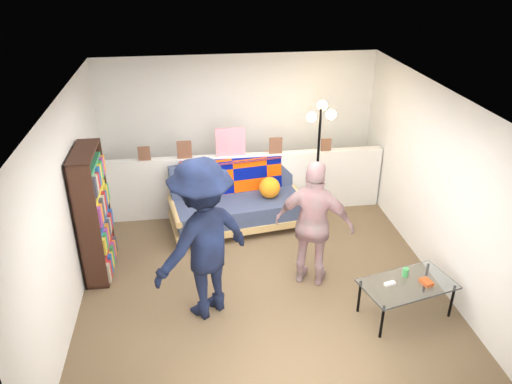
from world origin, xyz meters
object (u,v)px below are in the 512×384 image
at_px(bookshelf, 94,218).
at_px(person_right, 314,225).
at_px(floor_lamp, 320,138).
at_px(futon_sofa, 238,201).
at_px(person_left, 203,240).
at_px(coffee_table, 408,285).

height_order(bookshelf, person_right, bookshelf).
bearing_deg(floor_lamp, futon_sofa, -174.67).
distance_m(floor_lamp, person_left, 2.79).
bearing_deg(futon_sofa, coffee_table, -53.91).
distance_m(futon_sofa, person_left, 2.11).
xyz_separation_m(floor_lamp, person_right, (-0.47, -1.68, -0.49)).
distance_m(person_left, person_right, 1.43).
bearing_deg(person_left, futon_sofa, -142.23).
distance_m(coffee_table, person_right, 1.29).
bearing_deg(futon_sofa, bookshelf, -154.01).
bearing_deg(bookshelf, person_right, -12.63).
xyz_separation_m(bookshelf, person_right, (2.73, -0.61, 0.03)).
height_order(bookshelf, person_left, person_left).
relative_size(futon_sofa, person_right, 1.28).
relative_size(floor_lamp, person_right, 1.12).
relative_size(floor_lamp, person_left, 0.96).
distance_m(coffee_table, floor_lamp, 2.67).
distance_m(floor_lamp, person_right, 1.81).
xyz_separation_m(floor_lamp, person_left, (-1.85, -2.06, -0.35)).
distance_m(futon_sofa, person_right, 1.80).
distance_m(coffee_table, person_left, 2.41).
relative_size(coffee_table, person_right, 0.70).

